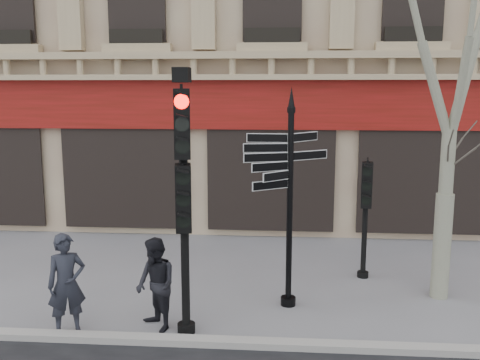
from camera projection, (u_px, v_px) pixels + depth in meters
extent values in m
plane|color=slate|center=(264.00, 311.00, 9.79)|extent=(80.00, 80.00, 0.00)
cube|color=#98948F|center=(261.00, 344.00, 8.41)|extent=(80.00, 0.25, 0.12)
cube|color=#5B1109|center=(271.00, 104.00, 13.97)|extent=(28.00, 0.25, 1.30)
cube|color=tan|center=(272.00, 66.00, 13.58)|extent=(28.00, 0.35, 0.74)
cylinder|color=black|center=(290.00, 212.00, 9.75)|extent=(0.11, 0.11, 3.60)
cylinder|color=black|center=(288.00, 301.00, 10.04)|extent=(0.28, 0.28, 0.16)
cone|color=black|center=(291.00, 97.00, 9.39)|extent=(0.12, 0.12, 0.36)
cylinder|color=black|center=(184.00, 216.00, 8.59)|extent=(0.14, 0.14, 3.99)
cylinder|color=black|center=(186.00, 328.00, 8.92)|extent=(0.30, 0.30, 0.16)
cube|color=black|center=(184.00, 197.00, 8.54)|extent=(0.53, 0.42, 1.08)
cube|color=black|center=(183.00, 124.00, 8.34)|extent=(0.53, 0.42, 1.08)
sphere|color=#FF0C05|center=(182.00, 105.00, 8.29)|extent=(0.23, 0.23, 0.23)
cube|color=black|center=(182.00, 75.00, 8.21)|extent=(0.31, 0.36, 0.23)
cylinder|color=black|center=(365.00, 221.00, 11.32)|extent=(0.12, 0.12, 2.51)
cylinder|color=black|center=(363.00, 274.00, 11.53)|extent=(0.26, 0.26, 0.14)
cube|color=black|center=(366.00, 185.00, 11.19)|extent=(0.46, 0.36, 0.95)
cylinder|color=gray|center=(442.00, 246.00, 10.27)|extent=(0.34, 0.34, 2.06)
cylinder|color=gray|center=(447.00, 165.00, 10.00)|extent=(0.26, 0.26, 1.31)
imported|color=#21232C|center=(67.00, 284.00, 8.78)|extent=(0.74, 0.66, 1.70)
imported|color=black|center=(156.00, 285.00, 8.93)|extent=(0.95, 0.97, 1.58)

